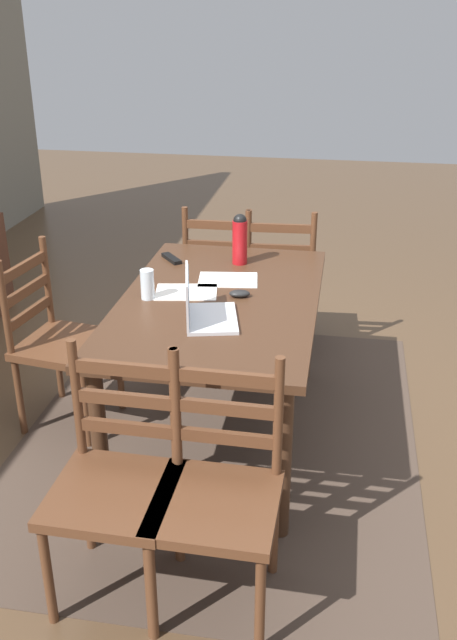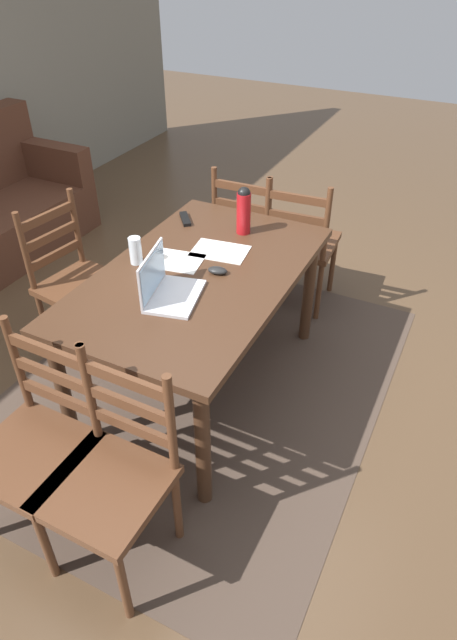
% 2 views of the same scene
% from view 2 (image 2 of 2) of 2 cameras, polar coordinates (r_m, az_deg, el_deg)
% --- Properties ---
extents(ground_plane, '(14.00, 14.00, 0.00)m').
position_cam_2_polar(ground_plane, '(3.20, -2.77, -6.70)').
color(ground_plane, brown).
extents(area_rug, '(2.53, 1.99, 0.01)m').
position_cam_2_polar(area_rug, '(3.20, -2.77, -6.66)').
color(area_rug, '#47382D').
rests_on(area_rug, ground).
extents(dining_table, '(1.53, 0.93, 0.77)m').
position_cam_2_polar(dining_table, '(2.78, -3.17, 3.36)').
color(dining_table, '#422819').
rests_on(dining_table, ground).
extents(chair_left_near, '(0.45, 0.45, 0.95)m').
position_cam_2_polar(chair_left_near, '(2.21, -12.32, -16.15)').
color(chair_left_near, '#56331E').
rests_on(chair_left_near, ground).
extents(chair_right_far, '(0.45, 0.45, 0.95)m').
position_cam_2_polar(chair_right_far, '(3.77, 2.27, 9.30)').
color(chair_right_far, '#56331E').
rests_on(chair_right_far, ground).
extents(chair_left_far, '(0.45, 0.45, 0.95)m').
position_cam_2_polar(chair_left_far, '(2.40, -19.62, -12.43)').
color(chair_left_far, '#56331E').
rests_on(chair_left_far, ground).
extents(chair_far_head, '(0.50, 0.50, 0.95)m').
position_cam_2_polar(chair_far_head, '(3.33, -15.72, 3.83)').
color(chair_far_head, '#56331E').
rests_on(chair_far_head, ground).
extents(chair_right_near, '(0.47, 0.47, 0.95)m').
position_cam_2_polar(chair_right_near, '(3.66, 7.66, 8.03)').
color(chair_right_near, '#56331E').
rests_on(chair_right_near, ground).
extents(laptop, '(0.36, 0.29, 0.23)m').
position_cam_2_polar(laptop, '(2.53, -6.75, 3.58)').
color(laptop, silver).
rests_on(laptop, dining_table).
extents(water_bottle, '(0.08, 0.08, 0.27)m').
position_cam_2_polar(water_bottle, '(3.05, 1.62, 11.65)').
color(water_bottle, '#A81419').
rests_on(water_bottle, dining_table).
extents(drinking_glass, '(0.06, 0.06, 0.14)m').
position_cam_2_polar(drinking_glass, '(2.82, -9.85, 7.28)').
color(drinking_glass, silver).
rests_on(drinking_glass, dining_table).
extents(computer_mouse, '(0.08, 0.11, 0.03)m').
position_cam_2_polar(computer_mouse, '(2.71, -1.17, 5.28)').
color(computer_mouse, black).
rests_on(computer_mouse, dining_table).
extents(tv_remote, '(0.16, 0.14, 0.02)m').
position_cam_2_polar(tv_remote, '(3.25, -4.62, 10.65)').
color(tv_remote, black).
rests_on(tv_remote, dining_table).
extents(paper_stack_left, '(0.25, 0.32, 0.00)m').
position_cam_2_polar(paper_stack_left, '(2.91, -0.84, 7.31)').
color(paper_stack_left, white).
rests_on(paper_stack_left, dining_table).
extents(paper_stack_right, '(0.26, 0.33, 0.00)m').
position_cam_2_polar(paper_stack_right, '(2.84, -5.83, 6.32)').
color(paper_stack_right, white).
rests_on(paper_stack_right, dining_table).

